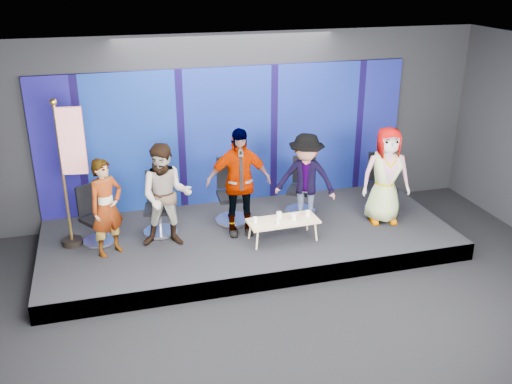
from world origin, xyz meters
TOP-DOWN VIEW (x-y plane):
  - ground at (0.00, 0.00)m, footprint 10.00×10.00m
  - room_walls at (0.00, 0.00)m, footprint 10.02×8.02m
  - riser at (0.00, 2.50)m, footprint 7.00×3.00m
  - backdrop at (0.00, 3.95)m, footprint 7.00×0.08m
  - chair_a at (-2.53, 2.78)m, footprint 0.77×0.77m
  - panelist_a at (-2.34, 2.32)m, footprint 0.69×0.63m
  - chair_b at (-1.48, 2.87)m, footprint 0.71×0.71m
  - panelist_b at (-1.40, 2.37)m, footprint 0.96×0.81m
  - chair_c at (-0.17, 3.00)m, footprint 0.69×0.69m
  - panelist_c at (-0.17, 2.49)m, footprint 1.12×0.52m
  - chair_d at (1.17, 3.05)m, footprint 0.79×0.79m
  - panelist_d at (1.06, 2.56)m, footprint 1.23×1.08m
  - chair_e at (2.62, 2.73)m, footprint 0.71×0.71m
  - panelist_e at (2.44, 2.25)m, footprint 0.95×0.71m
  - coffee_table at (0.47, 2.02)m, footprint 1.20×0.54m
  - mug_a at (0.00, 2.06)m, footprint 0.08×0.08m
  - mug_b at (0.34, 1.91)m, footprint 0.07×0.07m
  - mug_c at (0.43, 2.11)m, footprint 0.09×0.09m
  - mug_d at (0.65, 1.98)m, footprint 0.09×0.09m
  - mug_e at (0.92, 2.06)m, footprint 0.08×0.08m
  - flag_stand at (-2.83, 2.76)m, footprint 0.56×0.33m

SIDE VIEW (x-z plane):
  - ground at x=0.00m, z-range 0.00..0.00m
  - riser at x=0.00m, z-range 0.00..0.30m
  - chair_a at x=-2.53m, z-range 0.13..1.11m
  - coffee_table at x=0.47m, z-range 0.45..0.81m
  - chair_d at x=1.17m, z-range 0.12..1.15m
  - chair_b at x=-1.48m, z-range 0.12..1.19m
  - chair_e at x=2.62m, z-range 0.12..1.19m
  - chair_c at x=-0.17m, z-range 0.10..1.26m
  - mug_b at x=0.34m, z-range 0.66..0.75m
  - mug_a at x=0.00m, z-range 0.66..0.75m
  - mug_e at x=0.92m, z-range 0.66..0.76m
  - mug_d at x=0.65m, z-range 0.66..0.77m
  - mug_c at x=0.43m, z-range 0.66..0.77m
  - panelist_a at x=-2.34m, z-range 0.30..1.89m
  - panelist_d at x=1.06m, z-range 0.30..1.96m
  - panelist_b at x=-1.40m, z-range 0.30..2.04m
  - panelist_e at x=2.44m, z-range 0.30..2.05m
  - panelist_c at x=-0.17m, z-range 0.30..2.17m
  - backdrop at x=0.00m, z-range 0.30..2.90m
  - flag_stand at x=-2.83m, z-range 0.37..2.83m
  - room_walls at x=0.00m, z-range 0.67..4.18m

